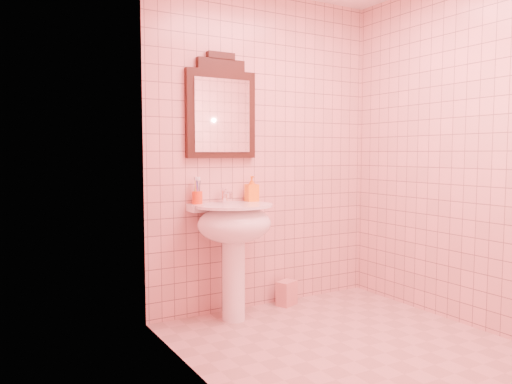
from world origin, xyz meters
TOP-DOWN VIEW (x-y plane):
  - floor at (0.00, 0.00)m, footprint 2.20×2.20m
  - back_wall at (0.00, 1.10)m, footprint 2.00×0.02m
  - pedestal_sink at (-0.40, 0.87)m, footprint 0.58×0.58m
  - faucet at (-0.40, 1.01)m, footprint 0.04×0.16m
  - mirror at (-0.40, 1.07)m, footprint 0.56×0.06m
  - toothbrush_cup at (-0.62, 1.04)m, footprint 0.08×0.08m
  - soap_dispenser at (-0.18, 1.01)m, footprint 0.10×0.10m
  - towel at (0.14, 0.99)m, footprint 0.19×0.16m

SIDE VIEW (x-z plane):
  - floor at x=0.00m, z-range 0.00..0.00m
  - towel at x=0.14m, z-range 0.00..0.20m
  - pedestal_sink at x=-0.40m, z-range 0.23..1.09m
  - toothbrush_cup at x=-0.62m, z-range 0.83..1.00m
  - faucet at x=-0.40m, z-range 0.87..0.97m
  - soap_dispenser at x=-0.18m, z-range 0.86..1.06m
  - back_wall at x=0.00m, z-range 0.00..2.50m
  - mirror at x=-0.40m, z-range 1.17..1.96m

